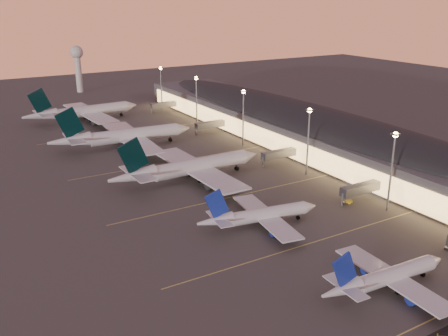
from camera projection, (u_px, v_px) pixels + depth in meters
ground at (299, 236)px, 142.33m from camera, size 700.00×700.00×0.00m
airliner_narrow_south at (386, 277)px, 115.10m from camera, size 36.67×32.76×13.11m
airliner_narrow_north at (259, 215)px, 147.33m from camera, size 38.56×34.79×13.78m
airliner_wide_near at (189, 168)px, 183.84m from camera, size 61.37×55.75×19.67m
airliner_wide_mid at (123, 136)px, 224.18m from camera, size 65.11×59.43×20.83m
airliner_wide_far at (83, 112)px, 272.25m from camera, size 63.85×58.24×20.43m
terminal_building at (305, 126)px, 228.29m from camera, size 56.35×255.00×17.46m
light_masts at (270, 117)px, 206.85m from camera, size 2.20×217.20×25.90m
radar_tower at (77, 61)px, 351.16m from camera, size 9.00×9.00×32.50m
lane_markings at (226, 192)px, 174.80m from camera, size 90.00×180.36×0.00m
baggage_tug_c at (347, 202)px, 164.81m from camera, size 3.70×2.50×1.03m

